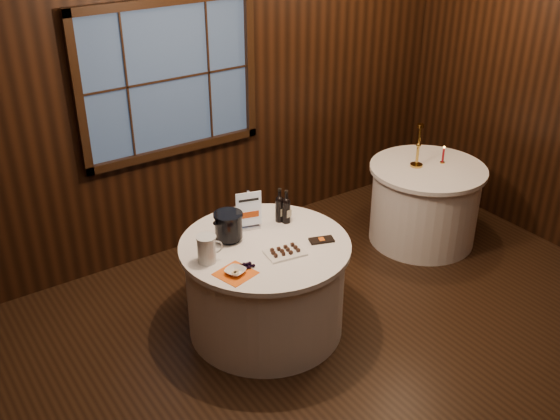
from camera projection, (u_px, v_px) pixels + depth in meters
ground at (346, 402)px, 4.47m from camera, size 6.00×6.00×0.00m
back_wall at (169, 91)px, 5.55m from camera, size 6.00×0.10×3.00m
main_table at (265, 286)px, 5.02m from camera, size 1.28×1.28×0.77m
side_table at (424, 204)px, 6.23m from camera, size 1.08×1.08×0.77m
sign_stand at (249, 216)px, 4.99m from camera, size 0.19×0.14×0.32m
port_bottle_left at (280, 207)px, 5.08m from camera, size 0.07×0.08×0.28m
port_bottle_right at (286, 209)px, 5.06m from camera, size 0.07×0.07×0.28m
ice_bucket at (229, 226)px, 4.82m from camera, size 0.22×0.22×0.22m
chocolate_plate at (285, 252)px, 4.70m from camera, size 0.30×0.23×0.04m
chocolate_box at (322, 240)px, 4.86m from camera, size 0.20×0.15×0.02m
grape_bunch at (246, 264)px, 4.55m from camera, size 0.17×0.10×0.04m
glass_pitcher at (207, 249)px, 4.57m from camera, size 0.19×0.14×0.20m
orange_napkin at (235, 274)px, 4.48m from camera, size 0.29×0.29×0.00m
cracker_bowl at (235, 271)px, 4.47m from camera, size 0.18×0.18×0.03m
brass_candlestick at (418, 151)px, 5.99m from camera, size 0.12×0.12×0.41m
red_candle at (443, 156)px, 6.09m from camera, size 0.05×0.05×0.17m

